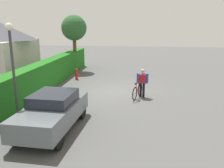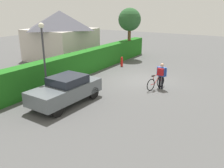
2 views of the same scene
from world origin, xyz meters
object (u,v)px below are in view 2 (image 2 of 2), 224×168
object	(u,v)px
parked_car_near	(66,89)
bicycle	(156,83)
street_lamp	(43,50)
person_rider	(161,74)
fire_hydrant	(122,61)
tree_kerbside	(130,20)

from	to	relation	value
parked_car_near	bicycle	world-z (taller)	parked_car_near
parked_car_near	street_lamp	xyz separation A→B (m)	(0.08, 1.47, 1.86)
parked_car_near	person_rider	bearing A→B (deg)	-35.58
parked_car_near	bicycle	size ratio (longest dim) A/B	2.43
person_rider	parked_car_near	bearing A→B (deg)	144.42
parked_car_near	bicycle	distance (m)	5.52
bicycle	fire_hydrant	world-z (taller)	bicycle
parked_car_near	fire_hydrant	size ratio (longest dim) A/B	4.94
bicycle	tree_kerbside	bearing A→B (deg)	37.73
bicycle	person_rider	distance (m)	0.63
parked_car_near	person_rider	size ratio (longest dim) A/B	2.52
tree_kerbside	fire_hydrant	distance (m)	4.62
person_rider	tree_kerbside	distance (m)	9.42
bicycle	street_lamp	distance (m)	6.77
bicycle	tree_kerbside	distance (m)	9.57
person_rider	tree_kerbside	size ratio (longest dim) A/B	0.34
bicycle	fire_hydrant	xyz separation A→B (m)	(3.93, 4.54, 0.01)
person_rider	tree_kerbside	xyz separation A→B (m)	(6.97, 5.77, 2.64)
street_lamp	parked_car_near	bearing A→B (deg)	-93.07
bicycle	fire_hydrant	bearing A→B (deg)	49.11
person_rider	tree_kerbside	world-z (taller)	tree_kerbside
street_lamp	tree_kerbside	distance (m)	11.68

